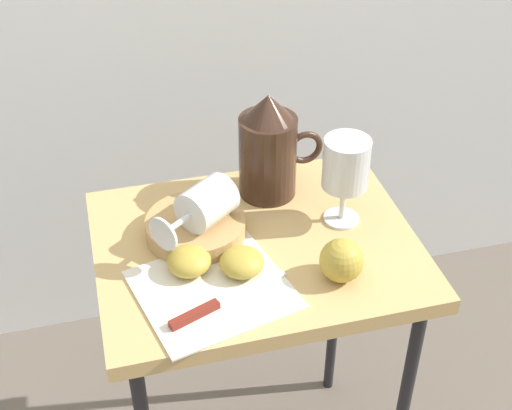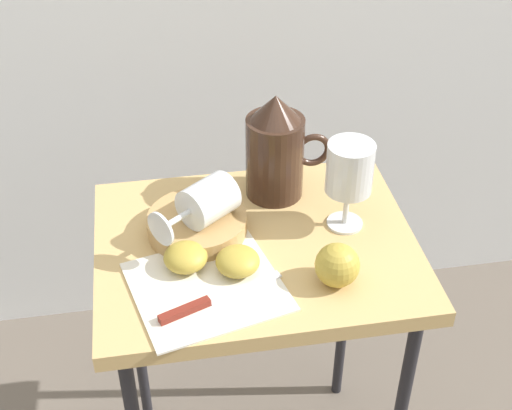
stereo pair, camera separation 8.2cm
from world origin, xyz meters
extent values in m
cube|color=tan|center=(0.00, 0.00, 0.65)|extent=(0.55, 0.44, 0.03)
cylinder|color=black|center=(-0.24, 0.18, 0.32)|extent=(0.02, 0.02, 0.64)
cylinder|color=black|center=(0.24, 0.18, 0.32)|extent=(0.02, 0.02, 0.64)
cube|color=silver|center=(-0.10, -0.10, 0.67)|extent=(0.27, 0.26, 0.00)
cylinder|color=tan|center=(-0.10, 0.04, 0.69)|extent=(0.17, 0.17, 0.03)
cylinder|color=#382319|center=(0.06, 0.14, 0.75)|extent=(0.11, 0.11, 0.16)
cylinder|color=#D1661E|center=(0.06, 0.14, 0.72)|extent=(0.10, 0.10, 0.09)
cone|color=#382319|center=(0.06, 0.14, 0.85)|extent=(0.09, 0.09, 0.05)
torus|color=#382319|center=(0.13, 0.14, 0.76)|extent=(0.07, 0.01, 0.07)
cylinder|color=silver|center=(0.16, 0.02, 0.67)|extent=(0.06, 0.06, 0.00)
cylinder|color=silver|center=(0.16, 0.02, 0.71)|extent=(0.01, 0.01, 0.07)
cylinder|color=silver|center=(0.16, 0.02, 0.79)|extent=(0.08, 0.08, 0.09)
cylinder|color=#D1661E|center=(0.16, 0.02, 0.77)|extent=(0.07, 0.07, 0.05)
cylinder|color=silver|center=(-0.08, 0.04, 0.74)|extent=(0.11, 0.11, 0.07)
cylinder|color=silver|center=(-0.13, -0.01, 0.74)|extent=(0.05, 0.04, 0.01)
cylinder|color=silver|center=(-0.16, -0.03, 0.74)|extent=(0.04, 0.05, 0.06)
ellipsoid|color=#B29938|center=(-0.12, -0.05, 0.69)|extent=(0.07, 0.07, 0.04)
ellipsoid|color=#B29938|center=(-0.04, -0.07, 0.69)|extent=(0.07, 0.07, 0.04)
sphere|color=#B29938|center=(0.11, -0.12, 0.71)|extent=(0.07, 0.07, 0.07)
cube|color=silver|center=(-0.04, -0.12, 0.68)|extent=(0.13, 0.06, 0.00)
cube|color=maroon|center=(-0.14, -0.15, 0.68)|extent=(0.08, 0.04, 0.01)
camera|label=1|loc=(-0.24, -0.92, 1.47)|focal=50.38mm
camera|label=2|loc=(-0.16, -0.94, 1.47)|focal=50.38mm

